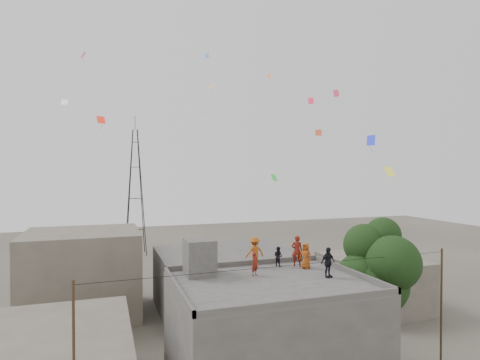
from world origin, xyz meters
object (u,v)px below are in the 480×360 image
object	(u,v)px
person_dark_adult	(328,262)
tree	(379,268)
transmission_tower	(135,192)
stair_head_box	(200,257)
person_red_adult	(297,251)

from	to	relation	value
person_dark_adult	tree	bearing A→B (deg)	-3.58
tree	transmission_tower	distance (m)	41.12
tree	person_dark_adult	bearing A→B (deg)	-168.56
stair_head_box	tree	xyz separation A→B (m)	(10.57, -2.00, -1.00)
stair_head_box	person_dark_adult	bearing A→B (deg)	-23.33
stair_head_box	person_red_adult	bearing A→B (deg)	0.89
tree	person_dark_adult	size ratio (longest dim) A/B	5.48
tree	transmission_tower	size ratio (longest dim) A/B	0.45
transmission_tower	stair_head_box	bearing A→B (deg)	-88.77
person_red_adult	transmission_tower	bearing A→B (deg)	-54.15
stair_head_box	person_red_adult	size ratio (longest dim) A/B	1.06
stair_head_box	person_dark_adult	xyz separation A→B (m)	(6.54, -2.82, -0.17)
tree	transmission_tower	world-z (taller)	transmission_tower
tree	transmission_tower	bearing A→B (deg)	106.09
transmission_tower	person_red_adult	bearing A→B (deg)	-79.48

